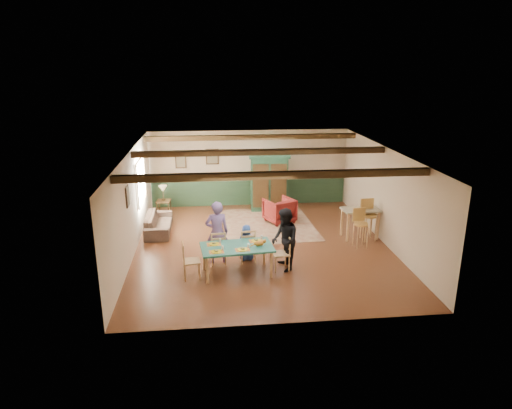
{
  "coord_description": "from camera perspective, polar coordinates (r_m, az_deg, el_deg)",
  "views": [
    {
      "loc": [
        -1.42,
        -11.83,
        4.94
      ],
      "look_at": [
        -0.15,
        0.28,
        1.15
      ],
      "focal_mm": 32.0,
      "sensor_mm": 36.0,
      "label": 1
    }
  ],
  "objects": [
    {
      "name": "wall_right",
      "position": [
        13.3,
        15.96,
        0.96
      ],
      "size": [
        0.02,
        8.0,
        2.7
      ],
      "primitive_type": "cube",
      "color": "beige",
      "rests_on": "floor"
    },
    {
      "name": "dining_chair_far_right",
      "position": [
        11.81,
        -1.11,
        -5.04
      ],
      "size": [
        0.44,
        0.46,
        0.91
      ],
      "primitive_type": null,
      "rotation": [
        0.0,
        0.0,
        3.24
      ],
      "color": "tan",
      "rests_on": "floor"
    },
    {
      "name": "bar_stool_left",
      "position": [
        12.99,
        12.96,
        -2.93
      ],
      "size": [
        0.43,
        0.46,
        1.09
      ],
      "primitive_type": null,
      "rotation": [
        0.0,
        0.0,
        0.1
      ],
      "color": "tan",
      "rests_on": "floor"
    },
    {
      "name": "counter_table",
      "position": [
        13.7,
        12.84,
        -2.3
      ],
      "size": [
        1.11,
        0.7,
        0.89
      ],
      "primitive_type": null,
      "rotation": [
        0.0,
        0.0,
        0.07
      ],
      "color": "beige",
      "rests_on": "floor"
    },
    {
      "name": "picture_back_a",
      "position": [
        16.11,
        -5.49,
        5.97
      ],
      "size": [
        0.45,
        0.04,
        0.55
      ],
      "primitive_type": null,
      "color": "gray",
      "rests_on": "wall_back"
    },
    {
      "name": "ceiling_beam_back",
      "position": [
        15.08,
        -0.53,
        8.4
      ],
      "size": [
        6.95,
        0.16,
        0.16
      ],
      "primitive_type": "cube",
      "color": "black",
      "rests_on": "ceiling"
    },
    {
      "name": "table_lamp",
      "position": [
        15.41,
        -11.54,
        1.41
      ],
      "size": [
        0.29,
        0.29,
        0.51
      ],
      "primitive_type": null,
      "rotation": [
        0.0,
        0.0,
        -0.0
      ],
      "color": "tan",
      "rests_on": "end_table"
    },
    {
      "name": "place_setting_far_right",
      "position": [
        11.31,
        0.02,
        -4.35
      ],
      "size": [
        0.41,
        0.32,
        0.11
      ],
      "primitive_type": null,
      "rotation": [
        0.0,
        0.0,
        0.1
      ],
      "color": "yellow",
      "rests_on": "dining_table"
    },
    {
      "name": "place_setting_near_left",
      "position": [
        10.72,
        -4.98,
        -5.67
      ],
      "size": [
        0.41,
        0.32,
        0.11
      ],
      "primitive_type": null,
      "rotation": [
        0.0,
        0.0,
        0.1
      ],
      "color": "yellow",
      "rests_on": "dining_table"
    },
    {
      "name": "ceiling",
      "position": [
        12.12,
        0.84,
        6.64
      ],
      "size": [
        7.0,
        8.0,
        0.02
      ],
      "primitive_type": "cube",
      "color": "white",
      "rests_on": "wall_back"
    },
    {
      "name": "place_setting_near_center",
      "position": [
        10.8,
        -1.7,
        -5.43
      ],
      "size": [
        0.41,
        0.32,
        0.11
      ],
      "primitive_type": null,
      "rotation": [
        0.0,
        0.0,
        0.1
      ],
      "color": "yellow",
      "rests_on": "dining_table"
    },
    {
      "name": "dining_chair_end_left",
      "position": [
        11.02,
        -8.06,
        -6.92
      ],
      "size": [
        0.46,
        0.44,
        0.91
      ],
      "primitive_type": null,
      "rotation": [
        0.0,
        0.0,
        1.67
      ],
      "color": "tan",
      "rests_on": "floor"
    },
    {
      "name": "wainscot_back",
      "position": [
        16.49,
        -0.83,
        1.49
      ],
      "size": [
        6.95,
        0.03,
        0.9
      ],
      "primitive_type": "cube",
      "color": "#203C25",
      "rests_on": "floor"
    },
    {
      "name": "dining_table",
      "position": [
        11.16,
        -2.38,
        -6.96
      ],
      "size": [
        1.8,
        1.12,
        0.71
      ],
      "primitive_type": null,
      "rotation": [
        0.0,
        0.0,
        0.1
      ],
      "color": "#1F6557",
      "rests_on": "floor"
    },
    {
      "name": "armchair",
      "position": [
        14.73,
        2.94,
        -0.71
      ],
      "size": [
        1.12,
        1.14,
        0.79
      ],
      "primitive_type": "imported",
      "rotation": [
        0.0,
        0.0,
        -2.71
      ],
      "color": "#501012",
      "rests_on": "floor"
    },
    {
      "name": "picture_back_b",
      "position": [
        16.17,
        -9.39,
        5.32
      ],
      "size": [
        0.38,
        0.04,
        0.48
      ],
      "primitive_type": null,
      "color": "gray",
      "rests_on": "wall_back"
    },
    {
      "name": "wall_back",
      "position": [
        16.29,
        -0.85,
        4.56
      ],
      "size": [
        7.0,
        0.02,
        2.7
      ],
      "primitive_type": "cube",
      "color": "beige",
      "rests_on": "floor"
    },
    {
      "name": "picture_left_wall",
      "position": [
        11.85,
        -15.73,
        1.02
      ],
      "size": [
        0.04,
        0.42,
        0.52
      ],
      "primitive_type": null,
      "color": "gray",
      "rests_on": "wall_left"
    },
    {
      "name": "cat",
      "position": [
        10.99,
        0.37,
        -4.83
      ],
      "size": [
        0.35,
        0.17,
        0.17
      ],
      "primitive_type": null,
      "rotation": [
        0.0,
        0.0,
        0.1
      ],
      "color": "orange",
      "rests_on": "dining_table"
    },
    {
      "name": "dining_chair_far_left",
      "position": [
        11.7,
        -4.8,
        -5.32
      ],
      "size": [
        0.44,
        0.46,
        0.91
      ],
      "primitive_type": null,
      "rotation": [
        0.0,
        0.0,
        3.24
      ],
      "color": "tan",
      "rests_on": "floor"
    },
    {
      "name": "window_left",
      "position": [
        14.1,
        -14.2,
        2.84
      ],
      "size": [
        0.06,
        1.6,
        1.3
      ],
      "primitive_type": null,
      "color": "white",
      "rests_on": "wall_left"
    },
    {
      "name": "bar_stool_right",
      "position": [
        13.54,
        13.93,
        -1.92
      ],
      "size": [
        0.47,
        0.51,
        1.2
      ],
      "primitive_type": null,
      "rotation": [
        0.0,
        0.0,
        0.11
      ],
      "color": "tan",
      "rests_on": "floor"
    },
    {
      "name": "person_woman",
      "position": [
        11.23,
        3.61,
        -4.44
      ],
      "size": [
        0.67,
        0.82,
        1.57
      ],
      "primitive_type": "imported",
      "rotation": [
        0.0,
        0.0,
        -1.47
      ],
      "color": "black",
      "rests_on": "floor"
    },
    {
      "name": "area_rug",
      "position": [
        14.58,
        1.48,
        -2.49
      ],
      "size": [
        2.96,
        3.47,
        0.01
      ],
      "primitive_type": "cube",
      "rotation": [
        0.0,
        0.0,
        0.04
      ],
      "color": "tan",
      "rests_on": "floor"
    },
    {
      "name": "ceiling_beam_front",
      "position": [
        9.91,
        2.41,
        3.68
      ],
      "size": [
        6.95,
        0.16,
        0.16
      ],
      "primitive_type": "cube",
      "color": "black",
      "rests_on": "ceiling"
    },
    {
      "name": "wall_left",
      "position": [
        12.53,
        -15.29,
        0.02
      ],
      "size": [
        0.02,
        8.0,
        2.7
      ],
      "primitive_type": "cube",
      "color": "beige",
      "rests_on": "floor"
    },
    {
      "name": "person_child",
      "position": [
        11.87,
        -1.18,
        -4.79
      ],
      "size": [
        0.5,
        0.35,
        0.96
      ],
      "primitive_type": "imported",
      "rotation": [
        0.0,
        0.0,
        3.24
      ],
      "color": "#254797",
      "rests_on": "floor"
    },
    {
      "name": "ceiling_beam_mid",
      "position": [
        12.53,
        0.62,
        6.57
      ],
      "size": [
        6.95,
        0.16,
        0.16
      ],
      "primitive_type": "cube",
      "color": "black",
      "rests_on": "ceiling"
    },
    {
      "name": "place_setting_far_left",
      "position": [
        11.15,
        -5.28,
        -4.74
      ],
      "size": [
        0.41,
        0.32,
        0.11
      ],
      "primitive_type": null,
      "rotation": [
        0.0,
        0.0,
        0.1
      ],
      "color": "yellow",
      "rests_on": "dining_table"
    },
    {
      "name": "floor",
      "position": [
        12.9,
        0.79,
        -5.23
      ],
      "size": [
        8.0,
        8.0,
        0.0
      ],
      "primitive_type": "plane",
      "color": "#4F2616",
      "rests_on": "ground"
    },
    {
      "name": "person_man",
      "position": [
        11.64,
        -4.89,
        -3.5
      ],
      "size": [
        0.64,
        0.45,
        1.64
      ],
      "primitive_type": "imported",
      "rotation": [
        0.0,
        0.0,
        3.24
      ],
      "color": "#765C9F",
      "rests_on": "floor"
    },
    {
      "name": "end_table",
      "position": [
        15.56,
        -11.42,
        -0.49
      ],
      "size": [
        0.5,
        0.5,
        0.56
      ],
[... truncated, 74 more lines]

